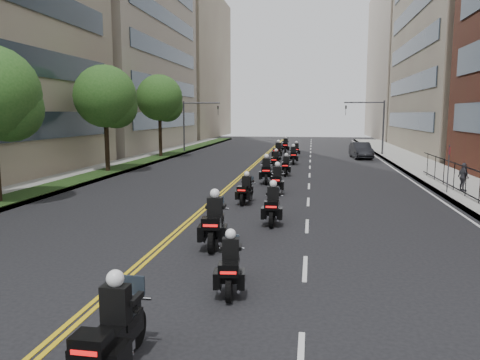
% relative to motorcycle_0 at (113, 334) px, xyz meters
% --- Properties ---
extents(ground, '(160.00, 160.00, 0.00)m').
position_rel_motorcycle_0_xyz_m(ground, '(-0.17, 0.82, -0.68)').
color(ground, black).
rests_on(ground, ground).
extents(sidewalk_right, '(4.00, 90.00, 0.15)m').
position_rel_motorcycle_0_xyz_m(sidewalk_right, '(11.83, 25.82, -0.61)').
color(sidewalk_right, gray).
rests_on(sidewalk_right, ground).
extents(sidewalk_left, '(4.00, 90.00, 0.15)m').
position_rel_motorcycle_0_xyz_m(sidewalk_left, '(-12.17, 25.82, -0.61)').
color(sidewalk_left, gray).
rests_on(sidewalk_left, ground).
extents(grass_strip, '(2.00, 90.00, 0.04)m').
position_rel_motorcycle_0_xyz_m(grass_strip, '(-11.37, 25.82, -0.51)').
color(grass_strip, '#1C3513').
rests_on(grass_strip, sidewalk_left).
extents(building_right_far, '(15.00, 28.00, 26.00)m').
position_rel_motorcycle_0_xyz_m(building_right_far, '(21.33, 78.82, 12.32)').
color(building_right_far, '#B0A08D').
rests_on(building_right_far, ground).
extents(building_left_mid, '(16.11, 28.00, 34.00)m').
position_rel_motorcycle_0_xyz_m(building_left_mid, '(-22.14, 48.82, 16.32)').
color(building_left_mid, '#B0A08D').
rests_on(building_left_mid, ground).
extents(building_left_far, '(16.00, 28.00, 26.00)m').
position_rel_motorcycle_0_xyz_m(building_left_far, '(-22.17, 78.82, 12.32)').
color(building_left_far, gray).
rests_on(building_left_far, ground).
extents(street_trees, '(4.40, 38.40, 7.98)m').
position_rel_motorcycle_0_xyz_m(street_trees, '(-11.21, 19.43, 4.45)').
color(street_trees, black).
rests_on(street_trees, ground).
extents(traffic_signal_right, '(4.09, 0.20, 5.60)m').
position_rel_motorcycle_0_xyz_m(traffic_signal_right, '(9.37, 42.82, 3.01)').
color(traffic_signal_right, '#3F3F44').
rests_on(traffic_signal_right, ground).
extents(traffic_signal_left, '(4.09, 0.20, 5.60)m').
position_rel_motorcycle_0_xyz_m(traffic_signal_left, '(-9.70, 42.82, 3.01)').
color(traffic_signal_left, '#3F3F44').
rests_on(traffic_signal_left, ground).
extents(motorcycle_0, '(0.54, 2.34, 1.73)m').
position_rel_motorcycle_0_xyz_m(motorcycle_0, '(0.00, 0.00, 0.00)').
color(motorcycle_0, black).
rests_on(motorcycle_0, ground).
extents(motorcycle_1, '(0.60, 2.06, 1.52)m').
position_rel_motorcycle_0_xyz_m(motorcycle_1, '(1.28, 3.84, -0.08)').
color(motorcycle_1, black).
rests_on(motorcycle_1, ground).
extents(motorcycle_2, '(0.68, 2.53, 1.87)m').
position_rel_motorcycle_0_xyz_m(motorcycle_2, '(0.10, 7.60, 0.05)').
color(motorcycle_2, black).
rests_on(motorcycle_2, ground).
extents(motorcycle_3, '(0.53, 2.31, 1.70)m').
position_rel_motorcycle_0_xyz_m(motorcycle_3, '(1.70, 11.04, -0.01)').
color(motorcycle_3, black).
rests_on(motorcycle_3, ground).
extents(motorcycle_4, '(0.60, 2.09, 1.54)m').
position_rel_motorcycle_0_xyz_m(motorcycle_4, '(0.09, 14.99, -0.08)').
color(motorcycle_4, black).
rests_on(motorcycle_4, ground).
extents(motorcycle_5, '(0.53, 2.31, 1.71)m').
position_rel_motorcycle_0_xyz_m(motorcycle_5, '(1.35, 18.03, -0.01)').
color(motorcycle_5, black).
rests_on(motorcycle_5, ground).
extents(motorcycle_6, '(0.65, 2.45, 1.81)m').
position_rel_motorcycle_0_xyz_m(motorcycle_6, '(0.40, 21.71, 0.03)').
color(motorcycle_6, black).
rests_on(motorcycle_6, ground).
extents(motorcycle_7, '(0.49, 2.11, 1.56)m').
position_rel_motorcycle_0_xyz_m(motorcycle_7, '(1.41, 25.58, -0.07)').
color(motorcycle_7, black).
rests_on(motorcycle_7, ground).
extents(motorcycle_8, '(0.57, 2.13, 1.57)m').
position_rel_motorcycle_0_xyz_m(motorcycle_8, '(0.41, 29.33, -0.06)').
color(motorcycle_8, black).
rests_on(motorcycle_8, ground).
extents(motorcycle_9, '(0.57, 2.31, 1.71)m').
position_rel_motorcycle_0_xyz_m(motorcycle_9, '(1.61, 33.15, -0.01)').
color(motorcycle_9, black).
rests_on(motorcycle_9, ground).
extents(motorcycle_10, '(0.75, 2.49, 1.84)m').
position_rel_motorcycle_0_xyz_m(motorcycle_10, '(0.04, 36.81, 0.04)').
color(motorcycle_10, black).
rests_on(motorcycle_10, ground).
extents(motorcycle_11, '(0.52, 2.10, 1.55)m').
position_rel_motorcycle_0_xyz_m(motorcycle_11, '(1.63, 40.21, -0.07)').
color(motorcycle_11, black).
rests_on(motorcycle_11, ground).
extents(motorcycle_12, '(0.58, 2.51, 1.85)m').
position_rel_motorcycle_0_xyz_m(motorcycle_12, '(0.32, 44.23, 0.05)').
color(motorcycle_12, black).
rests_on(motorcycle_12, ground).
extents(parked_sedan, '(2.01, 4.77, 1.53)m').
position_rel_motorcycle_0_xyz_m(parked_sedan, '(7.83, 39.30, 0.08)').
color(parked_sedan, black).
rests_on(parked_sedan, ground).
extents(pedestrian_c, '(0.59, 0.96, 1.53)m').
position_rel_motorcycle_0_xyz_m(pedestrian_c, '(11.17, 19.35, 0.23)').
color(pedestrian_c, '#3D3C43').
rests_on(pedestrian_c, sidewalk_right).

